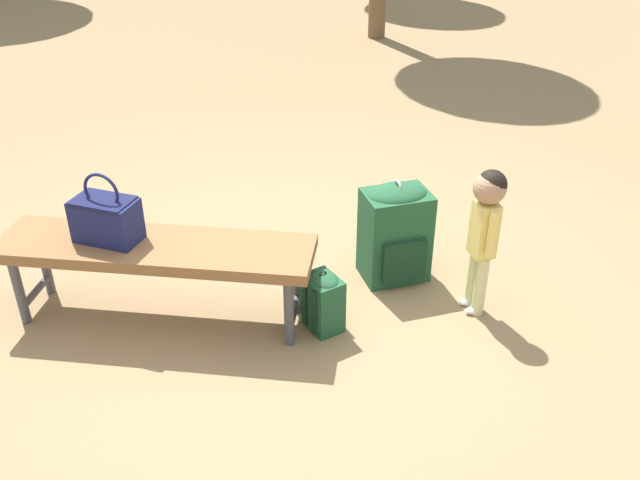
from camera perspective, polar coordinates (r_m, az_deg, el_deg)
name	(u,v)px	position (r m, az deg, el deg)	size (l,w,h in m)	color
ground_plane	(277,303)	(3.83, -3.57, -5.15)	(40.00, 40.00, 0.00)	#8C704C
park_bench	(156,253)	(3.60, -13.33, -1.06)	(1.65, 0.75, 0.45)	brown
handbag	(106,218)	(3.60, -17.15, 1.76)	(0.37, 0.30, 0.37)	#191E4C
child_standing	(485,221)	(3.58, 13.41, 1.53)	(0.17, 0.22, 0.82)	#CCCC8C
backpack_large	(395,230)	(3.91, 6.19, 0.85)	(0.40, 0.36, 0.61)	#1E4C2D
backpack_small	(323,300)	(3.55, 0.25, -4.90)	(0.23, 0.25, 0.34)	#1E4C2D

